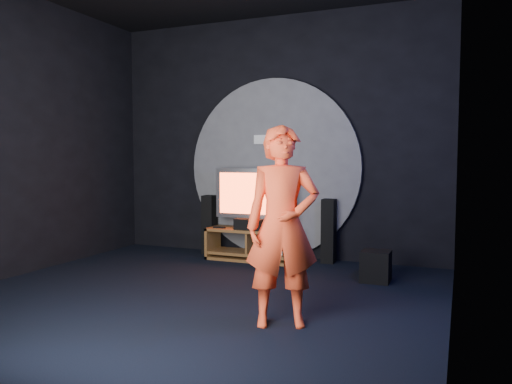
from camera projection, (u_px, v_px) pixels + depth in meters
floor at (190, 299)px, 5.13m from camera, size 5.00×5.00×0.00m
back_wall at (274, 138)px, 7.32m from camera, size 5.00×0.04×3.50m
left_wall at (6, 133)px, 5.96m from camera, size 0.04×5.00×3.50m
right_wall at (456, 122)px, 4.06m from camera, size 0.04×5.00×3.50m
wall_disc_panel at (273, 168)px, 7.30m from camera, size 2.60×0.11×2.60m
media_console at (252, 247)px, 7.08m from camera, size 1.28×0.45×0.45m
tv at (253, 196)px, 7.09m from camera, size 1.15×0.22×0.85m
center_speaker at (249, 224)px, 6.96m from camera, size 0.40×0.15×0.15m
remote at (219, 227)px, 7.12m from camera, size 0.18×0.05×0.02m
tower_speaker_left at (209, 225)px, 7.55m from camera, size 0.18×0.20×0.89m
tower_speaker_right at (329, 231)px, 6.89m from camera, size 0.18×0.20×0.89m
subwoofer at (376, 266)px, 5.86m from camera, size 0.33×0.33×0.36m
player at (283, 226)px, 4.30m from camera, size 0.75×0.64×1.74m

